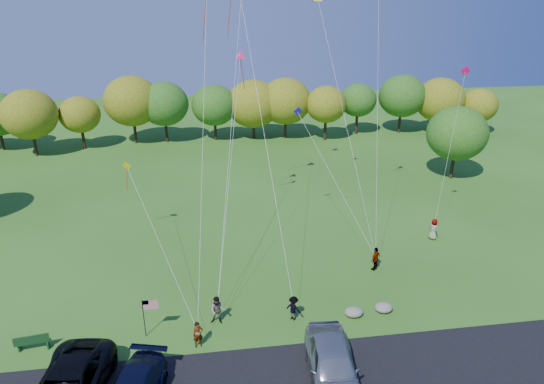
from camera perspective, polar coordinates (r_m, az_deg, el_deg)
The scene contains 13 objects.
ground at distance 28.14m, azimuth -4.41°, elevation -16.80°, with size 140.00×140.00×0.00m, color #2C5D1A.
treeline at distance 59.49m, azimuth -7.85°, elevation 9.56°, with size 75.91×27.74×8.53m.
minivan_silver at distance 25.09m, azimuth 7.14°, elevation -19.54°, with size 2.35×5.85×1.99m, color #999CA2.
flyer_a at distance 27.38m, azimuth -8.70°, elevation -16.24°, with size 0.56×0.37×1.54m, color #4C4C59.
flyer_b at distance 28.81m, azimuth -6.43°, elevation -13.66°, with size 0.84×0.66×1.73m, color #4C4C59.
flyer_c at distance 29.00m, azimuth 2.55°, elevation -13.49°, with size 0.98×0.56×1.52m, color #4C4C59.
flyer_d at distance 34.29m, azimuth 12.09°, elevation -7.67°, with size 1.01×0.42×1.72m, color #4C4C59.
flyer_e at distance 39.54m, azimuth 18.48°, elevation -4.17°, with size 0.83×0.54×1.69m, color #4C4C59.
park_bench at distance 29.90m, azimuth -26.37°, elevation -15.52°, with size 1.76×0.55×0.98m.
trash_barrel at distance 28.18m, azimuth -21.81°, elevation -17.37°, with size 0.62×0.62×0.93m, color #0B44AD.
flag_assembly at distance 28.03m, azimuth -14.42°, elevation -13.22°, with size 0.87×0.57×2.36m.
boulder_near at distance 29.88m, azimuth 9.60°, elevation -13.76°, with size 1.11×0.87×0.55m, color gray.
boulder_far at distance 30.59m, azimuth 13.00°, elevation -13.10°, with size 1.08×0.90×0.56m, color slate.
Camera 1 is at (-1.07, -21.81, 17.74)m, focal length 32.00 mm.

